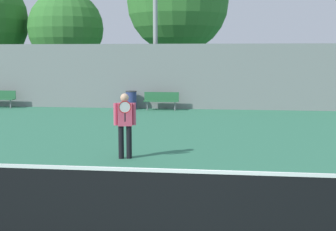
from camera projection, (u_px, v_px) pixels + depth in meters
name	position (u px, v px, depth m)	size (l,w,h in m)	color
tennis_net	(180.00, 205.00, 6.63)	(11.99, 0.09, 1.05)	#99999E
tennis_player	(125.00, 122.00, 11.88)	(0.56, 0.46, 1.67)	black
bench_courtside_near	(161.00, 99.00, 22.38)	(1.67, 0.40, 0.86)	#28663D
trash_bin	(131.00, 100.00, 22.72)	(0.55, 0.55, 0.89)	navy
back_fence	(213.00, 77.00, 22.57)	(28.72, 0.06, 3.16)	gray
tree_green_tall	(66.00, 29.00, 29.43)	(4.72, 4.72, 6.63)	brown
tree_green_broad	(178.00, 2.00, 27.79)	(6.02, 6.02, 8.77)	brown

